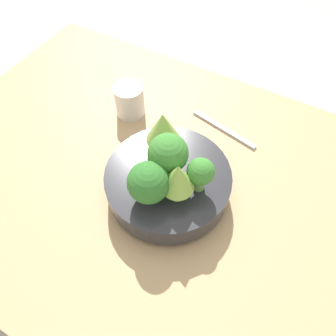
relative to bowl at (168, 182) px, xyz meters
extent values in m
plane|color=#ADA89E|center=(0.01, -0.02, -0.09)|extent=(6.00, 6.00, 0.00)
cube|color=tan|center=(0.01, -0.02, -0.06)|extent=(1.08, 0.72, 0.05)
cylinder|color=#28282D|center=(0.00, 0.00, -0.03)|extent=(0.11, 0.11, 0.01)
cylinder|color=#28282D|center=(0.00, 0.00, 0.00)|extent=(0.23, 0.23, 0.05)
cylinder|color=#7AB256|center=(0.00, 0.06, 0.04)|extent=(0.03, 0.03, 0.02)
sphere|color=#2D6B28|center=(0.00, 0.06, 0.07)|extent=(0.07, 0.07, 0.07)
cylinder|color=#6BA34C|center=(-0.06, 0.00, 0.04)|extent=(0.02, 0.02, 0.03)
sphere|color=#387A2D|center=(-0.06, 0.00, 0.08)|extent=(0.05, 0.05, 0.05)
cylinder|color=#7AB256|center=(0.04, -0.05, 0.04)|extent=(0.02, 0.02, 0.03)
cone|color=#93B751|center=(0.04, -0.05, 0.09)|extent=(0.06, 0.06, 0.06)
cylinder|color=#6BA34C|center=(-0.04, 0.03, 0.04)|extent=(0.02, 0.02, 0.03)
cone|color=#84AD47|center=(-0.04, 0.03, 0.09)|extent=(0.06, 0.06, 0.06)
cylinder|color=#609347|center=(0.00, 0.00, 0.04)|extent=(0.03, 0.03, 0.04)
sphere|color=#387A2D|center=(0.00, 0.00, 0.09)|extent=(0.07, 0.07, 0.07)
cylinder|color=silver|center=(0.18, -0.15, 0.00)|extent=(0.07, 0.07, 0.08)
cube|color=silver|center=(-0.03, -0.20, -0.03)|extent=(0.17, 0.04, 0.01)
camera|label=1|loc=(-0.16, 0.29, 0.52)|focal=35.00mm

